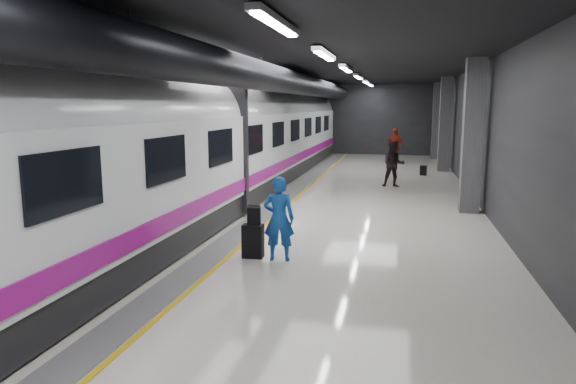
# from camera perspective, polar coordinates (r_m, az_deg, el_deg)

# --- Properties ---
(ground) EXTENTS (40.00, 40.00, 0.00)m
(ground) POSITION_cam_1_polar(r_m,az_deg,el_deg) (14.46, 2.11, -2.99)
(ground) COLOR silver
(ground) RESTS_ON ground
(platform_hall) EXTENTS (10.02, 40.02, 4.51)m
(platform_hall) POSITION_cam_1_polar(r_m,az_deg,el_deg) (15.11, 1.77, 11.06)
(platform_hall) COLOR black
(platform_hall) RESTS_ON ground
(train) EXTENTS (3.05, 38.00, 4.05)m
(train) POSITION_cam_1_polar(r_m,az_deg,el_deg) (15.08, -10.12, 5.34)
(train) COLOR black
(train) RESTS_ON ground
(traveler_main) EXTENTS (0.68, 0.49, 1.74)m
(traveler_main) POSITION_cam_1_polar(r_m,az_deg,el_deg) (10.45, -1.02, -2.99)
(traveler_main) COLOR blue
(traveler_main) RESTS_ON ground
(suitcase_main) EXTENTS (0.44, 0.29, 0.70)m
(suitcase_main) POSITION_cam_1_polar(r_m,az_deg,el_deg) (10.78, -3.91, -5.46)
(suitcase_main) COLOR black
(suitcase_main) RESTS_ON ground
(shoulder_bag) EXTENTS (0.29, 0.18, 0.36)m
(shoulder_bag) POSITION_cam_1_polar(r_m,az_deg,el_deg) (10.69, -3.80, -2.66)
(shoulder_bag) COLOR black
(shoulder_bag) RESTS_ON suitcase_main
(traveler_far_a) EXTENTS (0.92, 0.74, 1.78)m
(traveler_far_a) POSITION_cam_1_polar(r_m,az_deg,el_deg) (20.39, 11.64, 3.03)
(traveler_far_a) COLOR black
(traveler_far_a) RESTS_ON ground
(traveler_far_b) EXTENTS (1.22, 0.99, 1.95)m
(traveler_far_b) POSITION_cam_1_polar(r_m,az_deg,el_deg) (28.63, 11.75, 5.02)
(traveler_far_b) COLOR maroon
(traveler_far_b) RESTS_ON ground
(suitcase_far) EXTENTS (0.32, 0.22, 0.45)m
(suitcase_far) POSITION_cam_1_polar(r_m,az_deg,el_deg) (24.26, 14.81, 2.34)
(suitcase_far) COLOR black
(suitcase_far) RESTS_ON ground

